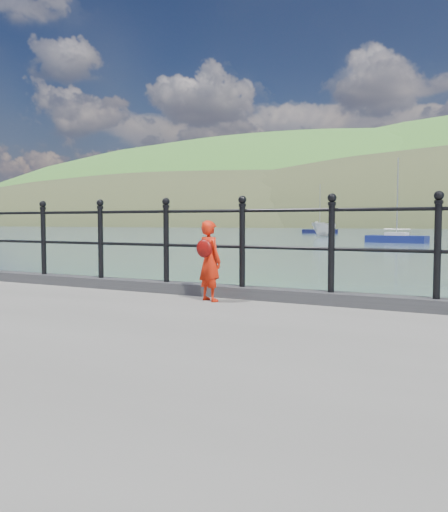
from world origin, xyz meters
The scene contains 7 objects.
ground centered at (0.00, 0.00, 0.00)m, with size 600.00×600.00×0.00m, color #2D4251.
kerb centered at (0.00, -0.15, 1.07)m, with size 60.00×0.30×0.15m, color #28282B.
railing centered at (0.00, -0.15, 1.82)m, with size 18.11×0.11×1.20m.
child centered at (0.36, -0.59, 1.52)m, with size 0.44×0.37×1.02m.
launch_white centered at (-17.82, 61.10, 1.01)m, with size 1.97×5.24×2.02m, color silver.
sailboat_left centered at (-25.49, 82.70, 0.34)m, with size 6.32×3.81×8.59m.
sailboat_port centered at (-6.02, 46.36, 0.34)m, with size 5.81×2.57×8.19m.
Camera 1 is at (3.73, -6.51, 2.00)m, focal length 38.00 mm.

